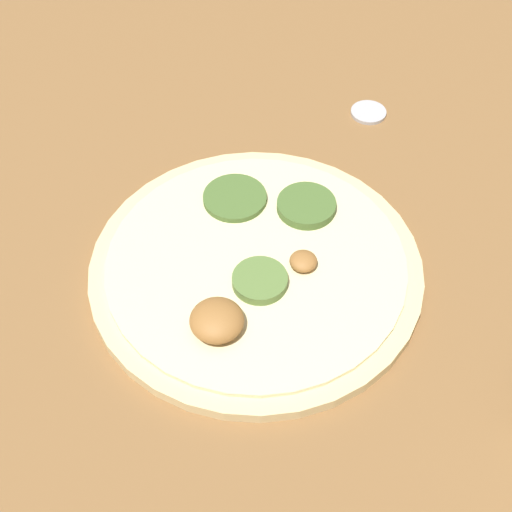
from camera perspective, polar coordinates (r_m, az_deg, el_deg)
The scene contains 3 objects.
ground_plane at distance 0.57m, azimuth 0.00°, elevation -1.32°, with size 3.00×3.00×0.00m, color brown.
pizza at distance 0.56m, azimuth -0.01°, elevation -0.83°, with size 0.26×0.26×0.03m.
loose_cap at distance 0.71m, azimuth 9.01°, elevation 11.39°, with size 0.03×0.03×0.01m.
Camera 1 is at (-0.26, -0.24, 0.44)m, focal length 50.00 mm.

